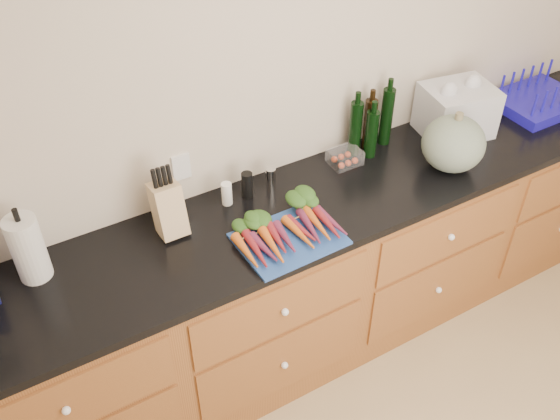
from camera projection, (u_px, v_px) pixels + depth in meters
wall_back at (299, 91)px, 2.78m from camera, size 4.10×0.05×2.60m
cabinets at (330, 270)px, 3.11m from camera, size 3.60×0.64×0.90m
countertop at (335, 197)px, 2.81m from camera, size 3.64×0.62×0.04m
cutting_board at (289, 239)px, 2.56m from camera, size 0.42×0.32×0.01m
carrots at (284, 227)px, 2.56m from camera, size 0.43×0.32×0.06m
squash at (453, 144)px, 2.86m from camera, size 0.29×0.29×0.26m
paper_towel at (28, 249)px, 2.32m from camera, size 0.12×0.12×0.28m
knife_block at (168, 209)px, 2.53m from camera, size 0.11×0.11×0.23m
grinder_salt at (227, 194)px, 2.71m from camera, size 0.05×0.05×0.11m
grinder_pepper at (247, 185)px, 2.74m from camera, size 0.05×0.05×0.12m
canister_chrome at (271, 178)px, 2.79m from camera, size 0.05×0.05×0.11m
tomato_box at (345, 157)px, 2.95m from camera, size 0.15×0.12×0.07m
bottles at (371, 125)px, 2.98m from camera, size 0.25×0.13×0.30m
grocery_bag at (456, 110)px, 3.10m from camera, size 0.38×0.33×0.25m
dish_rack at (539, 99)px, 3.35m from camera, size 0.45×0.36×0.18m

